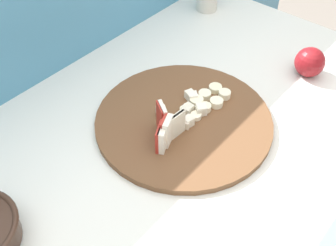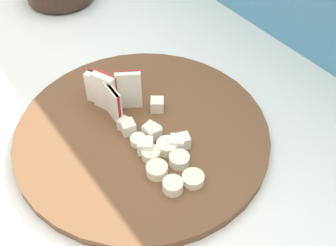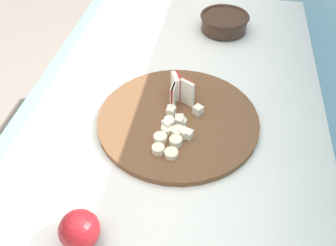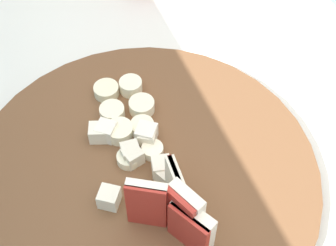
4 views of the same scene
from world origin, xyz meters
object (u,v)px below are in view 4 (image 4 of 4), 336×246
object	(u,v)px
cutting_board	(143,175)
apple_wedge_fan	(176,210)
banana_slice_rows	(127,115)
apple_dice_pile	(132,152)

from	to	relation	value
cutting_board	apple_wedge_fan	xyz separation A→B (m)	(-0.07, -0.01, 0.04)
banana_slice_rows	apple_wedge_fan	bearing A→B (deg)	-179.13
apple_dice_pile	banana_slice_rows	xyz separation A→B (m)	(0.05, -0.01, -0.00)
cutting_board	apple_wedge_fan	bearing A→B (deg)	-171.74
cutting_board	banana_slice_rows	bearing A→B (deg)	-6.21
apple_wedge_fan	banana_slice_rows	distance (m)	0.14
apple_wedge_fan	banana_slice_rows	size ratio (longest dim) A/B	0.68
banana_slice_rows	apple_dice_pile	bearing A→B (deg)	167.45
apple_wedge_fan	banana_slice_rows	world-z (taller)	apple_wedge_fan
cutting_board	banana_slice_rows	world-z (taller)	banana_slice_rows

